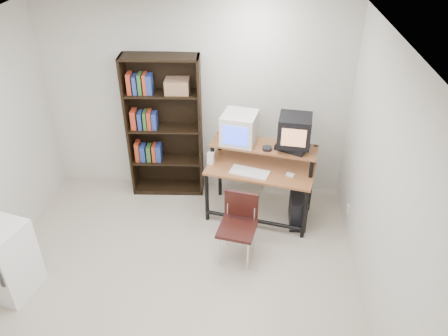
# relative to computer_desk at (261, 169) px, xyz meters

# --- Properties ---
(floor) EXTENTS (4.00, 4.00, 0.01)m
(floor) POSITION_rel_computer_desk_xyz_m (-0.89, -1.36, -0.70)
(floor) COLOR beige
(floor) RESTS_ON ground
(ceiling) EXTENTS (4.00, 4.00, 0.01)m
(ceiling) POSITION_rel_computer_desk_xyz_m (-0.89, -1.36, 1.90)
(ceiling) COLOR white
(ceiling) RESTS_ON back_wall
(back_wall) EXTENTS (4.00, 0.01, 2.60)m
(back_wall) POSITION_rel_computer_desk_xyz_m (-0.89, 0.64, 0.60)
(back_wall) COLOR beige
(back_wall) RESTS_ON floor
(right_wall) EXTENTS (0.01, 4.00, 2.60)m
(right_wall) POSITION_rel_computer_desk_xyz_m (1.11, -1.36, 0.60)
(right_wall) COLOR beige
(right_wall) RESTS_ON floor
(computer_desk) EXTENTS (1.42, 0.91, 0.98)m
(computer_desk) POSITION_rel_computer_desk_xyz_m (0.00, 0.00, 0.00)
(computer_desk) COLOR #995B32
(computer_desk) RESTS_ON floor
(crt_monitor) EXTENTS (0.48, 0.48, 0.39)m
(crt_monitor) POSITION_rel_computer_desk_xyz_m (-0.29, 0.18, 0.46)
(crt_monitor) COLOR silver
(crt_monitor) RESTS_ON computer_desk
(vcr) EXTENTS (0.44, 0.39, 0.08)m
(vcr) POSITION_rel_computer_desk_xyz_m (0.36, 0.04, 0.31)
(vcr) COLOR black
(vcr) RESTS_ON computer_desk
(crt_tv) EXTENTS (0.42, 0.42, 0.36)m
(crt_tv) POSITION_rel_computer_desk_xyz_m (0.37, 0.05, 0.53)
(crt_tv) COLOR black
(crt_tv) RESTS_ON vcr
(cd_spindle) EXTENTS (0.16, 0.16, 0.05)m
(cd_spindle) POSITION_rel_computer_desk_xyz_m (0.06, -0.01, 0.30)
(cd_spindle) COLOR #26262B
(cd_spindle) RESTS_ON computer_desk
(keyboard) EXTENTS (0.51, 0.33, 0.03)m
(keyboard) POSITION_rel_computer_desk_xyz_m (-0.14, -0.16, 0.04)
(keyboard) COLOR silver
(keyboard) RESTS_ON computer_desk
(mousepad) EXTENTS (0.26, 0.24, 0.01)m
(mousepad) POSITION_rel_computer_desk_xyz_m (0.34, -0.18, 0.02)
(mousepad) COLOR black
(mousepad) RESTS_ON computer_desk
(mouse) EXTENTS (0.12, 0.10, 0.03)m
(mouse) POSITION_rel_computer_desk_xyz_m (0.35, -0.18, 0.04)
(mouse) COLOR white
(mouse) RESTS_ON mousepad
(desk_speaker) EXTENTS (0.09, 0.09, 0.17)m
(desk_speaker) POSITION_rel_computer_desk_xyz_m (-0.63, 0.02, 0.11)
(desk_speaker) COLOR silver
(desk_speaker) RESTS_ON computer_desk
(pc_tower) EXTENTS (0.20, 0.45, 0.42)m
(pc_tower) POSITION_rel_computer_desk_xyz_m (0.49, -0.13, -0.49)
(pc_tower) COLOR black
(pc_tower) RESTS_ON floor
(school_chair) EXTENTS (0.47, 0.47, 0.81)m
(school_chair) POSITION_rel_computer_desk_xyz_m (-0.23, -0.79, -0.20)
(school_chair) COLOR black
(school_chair) RESTS_ON floor
(bookshelf) EXTENTS (1.00, 0.38, 1.96)m
(bookshelf) POSITION_rel_computer_desk_xyz_m (-1.30, 0.49, 0.30)
(bookshelf) COLOR black
(bookshelf) RESTS_ON floor
(mini_fridge) EXTENTS (0.60, 0.60, 0.83)m
(mini_fridge) POSITION_rel_computer_desk_xyz_m (-2.61, -1.52, -0.28)
(mini_fridge) COLOR white
(mini_fridge) RESTS_ON floor
(wall_outlet) EXTENTS (0.02, 0.08, 0.12)m
(wall_outlet) POSITION_rel_computer_desk_xyz_m (1.10, -0.21, -0.40)
(wall_outlet) COLOR beige
(wall_outlet) RESTS_ON right_wall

